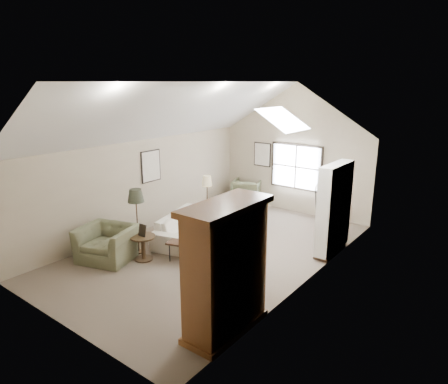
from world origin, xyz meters
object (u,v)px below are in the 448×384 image
Objects in this scene: armchair_far at (247,192)px; side_chair at (328,211)px; coffee_table at (188,251)px; sofa at (187,226)px; side_table at (143,248)px; armoire at (226,269)px; armchair_near at (107,243)px.

side_chair reaches higher than armchair_far.
sofa is at bearing 133.78° from coffee_table.
side_table is 5.23m from side_chair.
side_chair is (-0.62, 5.56, -0.58)m from armoire.
armchair_far reaches higher than armchair_near.
armchair_far is at bearing 107.77° from coffee_table.
side_chair reaches higher than side_table.
side_chair is at bearing 96.38° from armoire.
armchair_near is at bearing -145.23° from coffee_table.
side_chair reaches higher than coffee_table.
side_table is at bearing -146.37° from coffee_table.
armchair_far is (-0.47, 3.50, 0.08)m from sofa.
side_table is (-0.88, -0.58, 0.06)m from coffee_table.
side_chair is at bearing 39.72° from armchair_near.
sofa is 3.97m from side_chair.
coffee_table is at bearing -151.91° from sofa.
armchair_far is at bearing -8.00° from sofa.
coffee_table is (0.98, -1.02, -0.10)m from sofa.
sofa reaches higher than coffee_table.
sofa is 3.99× the size of side_table.
side_table is 0.56× the size of side_chair.
armchair_far is (0.10, 5.59, 0.03)m from armchair_near.
armchair_far is 0.90× the size of side_chair.
side_table is at bearing -111.26° from side_chair.
sofa is 1.60m from side_table.
armoire is at bearing -17.57° from side_table.
side_chair is (3.20, 5.06, 0.12)m from armchair_near.
armchair_near is at bearing 68.20° from armchair_far.
coffee_table is at bearing 86.96° from armchair_far.
armchair_far is 1.01× the size of coffee_table.
side_table is at bearing 18.27° from armchair_near.
side_table is (0.57, -5.10, -0.13)m from armchair_far.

